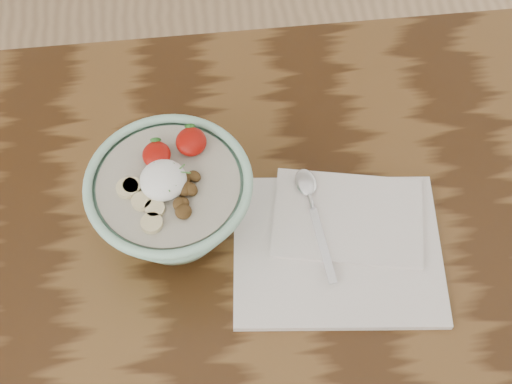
# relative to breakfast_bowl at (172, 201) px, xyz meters

# --- Properties ---
(table) EXTENTS (1.60, 0.90, 0.75)m
(table) POSITION_rel_breakfast_bowl_xyz_m (0.22, -0.10, -0.16)
(table) COLOR #351F0D
(table) RESTS_ON ground
(breakfast_bowl) EXTENTS (0.21, 0.21, 0.14)m
(breakfast_bowl) POSITION_rel_breakfast_bowl_xyz_m (0.00, 0.00, 0.00)
(breakfast_bowl) COLOR #9ACFB3
(breakfast_bowl) RESTS_ON table
(napkin) EXTENTS (0.29, 0.25, 0.02)m
(napkin) POSITION_rel_breakfast_bowl_xyz_m (0.21, -0.05, -0.06)
(napkin) COLOR silver
(napkin) RESTS_ON table
(spoon) EXTENTS (0.03, 0.17, 0.01)m
(spoon) POSITION_rel_breakfast_bowl_xyz_m (0.18, 0.01, -0.05)
(spoon) COLOR silver
(spoon) RESTS_ON napkin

